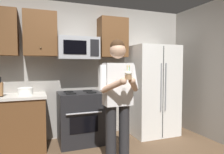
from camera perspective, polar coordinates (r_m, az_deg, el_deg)
wall_back at (r=4.06m, az=-8.23°, el=1.79°), size 4.40×0.10×2.60m
oven_range at (r=3.77m, az=-9.06°, el=-11.24°), size 0.76×0.70×0.93m
microwave at (r=3.78m, az=-9.62°, el=8.04°), size 0.74×0.41×0.40m
refrigerator at (r=4.21m, az=11.45°, el=-3.64°), size 0.90×0.75×1.80m
cabinet_row_upper at (r=3.78m, az=-18.55°, el=11.40°), size 2.78×0.36×0.76m
bowl_large_white at (r=3.67m, az=-23.40°, el=-3.64°), size 0.25×0.25×0.11m
person at (r=2.77m, az=1.69°, el=-5.24°), size 0.60×0.48×1.76m
cupcake at (r=2.44m, az=4.65°, el=0.59°), size 0.09×0.09×0.17m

